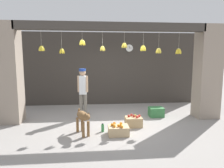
% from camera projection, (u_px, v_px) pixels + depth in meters
% --- Properties ---
extents(ground_plane, '(60.00, 60.00, 0.00)m').
position_uv_depth(ground_plane, '(113.00, 122.00, 6.07)').
color(ground_plane, gray).
extents(shop_back_wall, '(7.49, 0.12, 2.97)m').
position_uv_depth(shop_back_wall, '(107.00, 69.00, 8.32)').
color(shop_back_wall, '#38332D').
rests_on(shop_back_wall, ground_plane).
extents(shop_pillar_left, '(0.70, 0.60, 2.97)m').
position_uv_depth(shop_pillar_left, '(8.00, 74.00, 5.89)').
color(shop_pillar_left, gray).
rests_on(shop_pillar_left, ground_plane).
extents(shop_pillar_right, '(0.70, 0.60, 2.97)m').
position_uv_depth(shop_pillar_right, '(207.00, 72.00, 6.45)').
color(shop_pillar_right, gray).
rests_on(shop_pillar_right, ground_plane).
extents(storefront_awning, '(5.59, 0.29, 0.93)m').
position_uv_depth(storefront_awning, '(113.00, 28.00, 5.82)').
color(storefront_awning, '#3D3833').
extents(dog, '(0.45, 0.77, 0.65)m').
position_uv_depth(dog, '(83.00, 118.00, 5.06)').
color(dog, brown).
rests_on(dog, ground_plane).
extents(shopkeeper, '(0.34, 0.28, 1.61)m').
position_uv_depth(shopkeeper, '(83.00, 90.00, 6.38)').
color(shopkeeper, '#6B665B').
rests_on(shopkeeper, ground_plane).
extents(fruit_crate_oranges, '(0.51, 0.40, 0.30)m').
position_uv_depth(fruit_crate_oranges, '(118.00, 130.00, 5.08)').
color(fruit_crate_oranges, tan).
rests_on(fruit_crate_oranges, ground_plane).
extents(fruit_crate_apples, '(0.47, 0.36, 0.34)m').
position_uv_depth(fruit_crate_apples, '(134.00, 121.00, 5.70)').
color(fruit_crate_apples, tan).
rests_on(fruit_crate_apples, ground_plane).
extents(produce_box_green, '(0.47, 0.38, 0.31)m').
position_uv_depth(produce_box_green, '(156.00, 112.00, 6.67)').
color(produce_box_green, '#387A42').
rests_on(produce_box_green, ground_plane).
extents(water_bottle, '(0.08, 0.08, 0.22)m').
position_uv_depth(water_bottle, '(103.00, 128.00, 5.30)').
color(water_bottle, '#38934C').
rests_on(water_bottle, ground_plane).
extents(wall_clock, '(0.31, 0.03, 0.31)m').
position_uv_depth(wall_clock, '(129.00, 48.00, 8.21)').
color(wall_clock, black).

